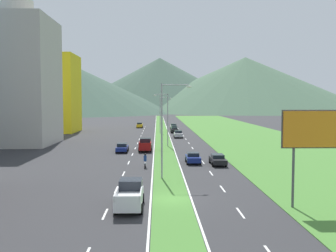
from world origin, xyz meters
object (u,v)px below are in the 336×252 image
(car_5, at_px, (174,128))
(billboard_roadside, at_px, (321,133))
(car_2, at_px, (218,159))
(street_lamp_far, at_px, (161,112))
(pickup_truck_1, at_px, (145,145))
(pickup_truck_0, at_px, (130,195))
(car_4, at_px, (193,158))
(street_lamp_mid, at_px, (166,116))
(car_0, at_px, (178,134))
(car_3, at_px, (174,127))
(motorcycle_rider, at_px, (145,162))
(car_6, at_px, (122,147))
(car_1, at_px, (140,125))
(car_7, at_px, (174,130))
(street_lamp_near, at_px, (165,124))

(car_5, bearing_deg, billboard_roadside, 6.09)
(car_2, relative_size, car_5, 1.14)
(car_5, bearing_deg, car_2, 3.42)
(street_lamp_far, distance_m, pickup_truck_1, 36.05)
(pickup_truck_0, bearing_deg, billboard_roadside, -92.25)
(street_lamp_far, distance_m, car_4, 49.24)
(street_lamp_mid, distance_m, car_0, 17.49)
(car_5, bearing_deg, car_4, 0.19)
(car_0, relative_size, car_5, 0.96)
(car_3, xyz_separation_m, pickup_truck_0, (-6.99, -83.15, 0.18))
(pickup_truck_0, bearing_deg, motorcycle_rider, -2.06)
(street_lamp_far, xyz_separation_m, car_6, (-6.86, -37.19, -4.66))
(car_3, relative_size, pickup_truck_0, 0.86)
(motorcycle_rider, bearing_deg, car_5, -6.12)
(car_3, bearing_deg, billboard_roadside, 5.46)
(car_1, distance_m, car_3, 12.35)
(car_5, height_order, pickup_truck_0, pickup_truck_0)
(car_1, distance_m, car_4, 69.25)
(billboard_roadside, xyz_separation_m, car_6, (-18.58, 33.78, -5.18))
(billboard_roadside, xyz_separation_m, car_2, (-4.82, 20.71, -5.21))
(car_7, distance_m, pickup_truck_1, 36.89)
(car_2, distance_m, car_7, 51.06)
(car_0, distance_m, car_7, 13.66)
(car_4, xyz_separation_m, car_5, (-0.18, 54.30, 0.05))
(car_4, xyz_separation_m, pickup_truck_0, (-7.02, -21.51, 0.24))
(car_0, bearing_deg, car_6, -23.57)
(car_0, bearing_deg, pickup_truck_1, -16.73)
(car_2, xyz_separation_m, car_6, (-13.76, 13.07, 0.03))
(car_7, bearing_deg, car_5, 177.78)
(motorcycle_rider, bearing_deg, car_1, 3.15)
(street_lamp_far, relative_size, billboard_roadside, 1.21)
(car_5, distance_m, car_7, 4.76)
(car_5, distance_m, pickup_truck_1, 41.60)
(street_lamp_mid, distance_m, pickup_truck_0, 41.29)
(street_lamp_mid, height_order, car_0, street_lamp_mid)
(street_lamp_mid, distance_m, car_4, 20.18)
(car_6, distance_m, motorcycle_rider, 15.63)
(street_lamp_near, relative_size, street_lamp_mid, 1.06)
(car_5, height_order, motorcycle_rider, motorcycle_rider)
(car_4, bearing_deg, car_2, 66.17)
(street_lamp_mid, distance_m, car_6, 11.71)
(billboard_roadside, xyz_separation_m, car_5, (-8.15, 76.40, -5.14))
(street_lamp_near, relative_size, car_2, 2.16)
(street_lamp_far, bearing_deg, street_lamp_mid, -88.88)
(street_lamp_near, xyz_separation_m, pickup_truck_1, (-2.86, 23.48, -4.93))
(car_5, bearing_deg, car_7, -2.22)
(street_lamp_near, relative_size, street_lamp_far, 1.10)
(street_lamp_near, bearing_deg, pickup_truck_1, 96.95)
(street_lamp_near, bearing_deg, car_0, 85.11)
(pickup_truck_0, bearing_deg, car_6, 6.17)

